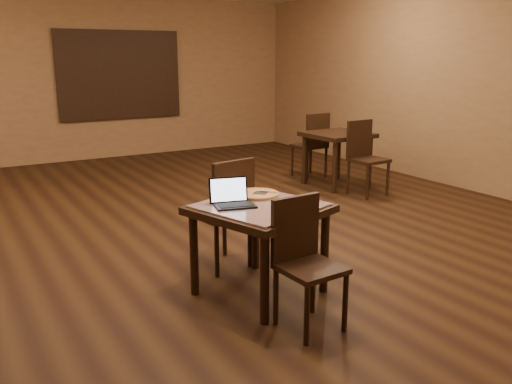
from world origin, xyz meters
TOP-DOWN VIEW (x-y plane):
  - ground at (0.00, 0.00)m, footprint 10.00×10.00m
  - wall_back at (0.00, 5.00)m, footprint 8.00×0.02m
  - wall_right at (4.00, 0.00)m, footprint 0.02×10.00m
  - mural at (0.50, 4.96)m, footprint 2.34×0.05m
  - tiled_table at (-0.47, -1.72)m, footprint 1.16×1.16m
  - chair_main_near at (-0.47, -2.34)m, footprint 0.44×0.44m
  - chair_main_far at (-0.45, -1.11)m, footprint 0.52×0.52m
  - laptop at (-0.67, -1.62)m, footprint 0.36×0.32m
  - plate at (-0.25, -1.90)m, footprint 0.24×0.24m
  - pizza_slice at (-0.25, -1.90)m, footprint 0.20×0.20m
  - pizza_pan at (-0.35, -1.48)m, footprint 0.38×0.38m
  - pizza_whole at (-0.35, -1.48)m, footprint 0.37×0.37m
  - spatula at (-0.33, -1.50)m, footprint 0.26×0.27m
  - napkin_roll at (-0.07, -1.86)m, footprint 0.04×0.18m
  - other_table_a at (2.51, 0.96)m, footprint 0.90×0.90m
  - other_table_a_chair_near at (2.50, 0.35)m, footprint 0.47×0.47m
  - other_table_a_chair_far at (2.51, 1.56)m, footprint 0.47×0.47m

SIDE VIEW (x-z plane):
  - ground at x=0.00m, z-range 0.00..0.00m
  - chair_main_near at x=-0.47m, z-range 0.06..1.01m
  - chair_main_far at x=-0.45m, z-range 0.07..1.10m
  - other_table_a_chair_near at x=2.50m, z-range 0.07..1.11m
  - other_table_a_chair_far at x=2.51m, z-range 0.07..1.11m
  - tiled_table at x=-0.47m, z-range 0.28..1.04m
  - other_table_a at x=2.51m, z-range 0.27..1.07m
  - pizza_pan at x=-0.35m, z-range 0.76..0.77m
  - plate at x=-0.25m, z-range 0.76..0.78m
  - pizza_whole at x=-0.35m, z-range 0.77..0.79m
  - napkin_roll at x=-0.07m, z-range 0.76..0.80m
  - pizza_slice at x=-0.25m, z-range 0.78..0.80m
  - spatula at x=-0.33m, z-range 0.78..0.80m
  - laptop at x=-0.67m, z-range 0.71..0.93m
  - wall_back at x=0.00m, z-range 0.00..3.00m
  - wall_right at x=4.00m, z-range 0.00..3.00m
  - mural at x=0.50m, z-range 0.73..2.37m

